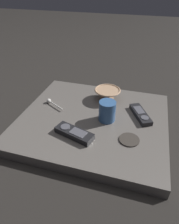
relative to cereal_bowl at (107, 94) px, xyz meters
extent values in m
plane|color=black|center=(-0.03, -0.17, -0.08)|extent=(6.00, 6.00, 0.00)
cube|color=#5B5651|center=(-0.03, -0.17, -0.06)|extent=(0.65, 0.59, 0.04)
cylinder|color=tan|center=(0.00, 0.00, -0.03)|extent=(0.07, 0.07, 0.01)
cone|color=tan|center=(0.00, 0.00, 0.00)|extent=(0.13, 0.13, 0.05)
torus|color=tan|center=(0.00, 0.00, 0.02)|extent=(0.13, 0.13, 0.01)
cylinder|color=#33598C|center=(0.04, -0.18, 0.01)|extent=(0.07, 0.07, 0.09)
cylinder|color=silver|center=(-0.22, -0.14, -0.02)|extent=(0.09, 0.05, 0.01)
sphere|color=silver|center=(-0.27, -0.12, -0.02)|extent=(0.02, 0.02, 0.02)
cube|color=black|center=(0.18, -0.10, -0.02)|extent=(0.12, 0.16, 0.02)
cylinder|color=#4C4C54|center=(0.20, -0.14, -0.01)|extent=(0.03, 0.03, 0.00)
cube|color=#4C4C54|center=(0.17, -0.08, -0.01)|extent=(0.06, 0.07, 0.00)
cube|color=black|center=(-0.07, -0.31, -0.02)|extent=(0.17, 0.10, 0.02)
cylinder|color=#4C4C54|center=(-0.11, -0.30, -0.01)|extent=(0.04, 0.04, 0.00)
cube|color=#4C4C54|center=(-0.05, -0.32, -0.01)|extent=(0.07, 0.06, 0.00)
cylinder|color=#332D28|center=(0.15, -0.28, -0.03)|extent=(0.08, 0.08, 0.01)
camera|label=1|loc=(0.17, -0.88, 0.51)|focal=32.28mm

